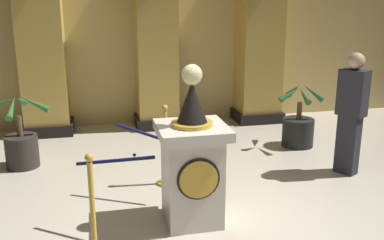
{
  "coord_description": "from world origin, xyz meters",
  "views": [
    {
      "loc": [
        -1.12,
        -3.93,
        2.34
      ],
      "look_at": [
        -0.17,
        0.28,
        1.14
      ],
      "focal_mm": 41.02,
      "sensor_mm": 36.0,
      "label": 1
    }
  ],
  "objects_px": {
    "pedestal_clock": "(192,163)",
    "potted_palm_right": "(298,127)",
    "stanchion_far": "(93,221)",
    "bystander_guest": "(351,111)",
    "stanchion_near": "(166,157)",
    "potted_palm_left": "(21,144)"
  },
  "relations": [
    {
      "from": "stanchion_near",
      "to": "potted_palm_left",
      "type": "xyz_separation_m",
      "value": [
        -1.91,
        1.05,
        -0.03
      ]
    },
    {
      "from": "stanchion_near",
      "to": "potted_palm_left",
      "type": "bearing_deg",
      "value": 151.22
    },
    {
      "from": "pedestal_clock",
      "to": "bystander_guest",
      "type": "height_order",
      "value": "pedestal_clock"
    },
    {
      "from": "pedestal_clock",
      "to": "bystander_guest",
      "type": "relative_size",
      "value": 1.03
    },
    {
      "from": "stanchion_far",
      "to": "bystander_guest",
      "type": "height_order",
      "value": "bystander_guest"
    },
    {
      "from": "stanchion_near",
      "to": "potted_palm_right",
      "type": "bearing_deg",
      "value": 23.91
    },
    {
      "from": "pedestal_clock",
      "to": "stanchion_near",
      "type": "bearing_deg",
      "value": 96.3
    },
    {
      "from": "pedestal_clock",
      "to": "potted_palm_right",
      "type": "relative_size",
      "value": 1.62
    },
    {
      "from": "stanchion_near",
      "to": "potted_palm_right",
      "type": "height_order",
      "value": "stanchion_near"
    },
    {
      "from": "potted_palm_left",
      "to": "potted_palm_right",
      "type": "bearing_deg",
      "value": -0.05
    },
    {
      "from": "pedestal_clock",
      "to": "stanchion_far",
      "type": "xyz_separation_m",
      "value": [
        -1.04,
        -0.44,
        -0.32
      ]
    },
    {
      "from": "bystander_guest",
      "to": "pedestal_clock",
      "type": "bearing_deg",
      "value": -159.97
    },
    {
      "from": "stanchion_near",
      "to": "stanchion_far",
      "type": "height_order",
      "value": "stanchion_near"
    },
    {
      "from": "stanchion_near",
      "to": "bystander_guest",
      "type": "relative_size",
      "value": 0.64
    },
    {
      "from": "potted_palm_right",
      "to": "bystander_guest",
      "type": "bearing_deg",
      "value": -83.38
    },
    {
      "from": "stanchion_far",
      "to": "potted_palm_right",
      "type": "height_order",
      "value": "potted_palm_right"
    },
    {
      "from": "potted_palm_right",
      "to": "potted_palm_left",
      "type": "bearing_deg",
      "value": 179.95
    },
    {
      "from": "stanchion_near",
      "to": "stanchion_far",
      "type": "distance_m",
      "value": 1.75
    },
    {
      "from": "stanchion_far",
      "to": "bystander_guest",
      "type": "relative_size",
      "value": 0.61
    },
    {
      "from": "pedestal_clock",
      "to": "stanchion_far",
      "type": "bearing_deg",
      "value": -156.92
    },
    {
      "from": "potted_palm_right",
      "to": "bystander_guest",
      "type": "xyz_separation_m",
      "value": [
        0.14,
        -1.22,
        0.57
      ]
    },
    {
      "from": "potted_palm_left",
      "to": "bystander_guest",
      "type": "xyz_separation_m",
      "value": [
        4.4,
        -1.22,
        0.54
      ]
    }
  ]
}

